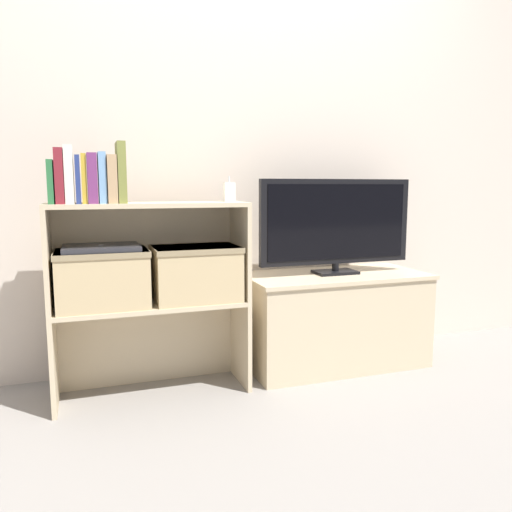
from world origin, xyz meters
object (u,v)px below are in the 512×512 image
at_px(book_forest, 51,182).
at_px(storage_basket_left, 103,276).
at_px(book_tan, 112,179).
at_px(laptop, 101,248).
at_px(tv, 336,223).
at_px(tv_stand, 334,319).
at_px(book_navy, 78,180).
at_px(book_olive, 121,173).
at_px(book_mustard, 84,179).
at_px(baby_monitor, 229,192).
at_px(book_ivory, 69,175).
at_px(book_plum, 92,179).
at_px(book_maroon, 60,176).
at_px(storage_basket_right, 196,271).
at_px(book_skyblue, 102,178).

bearing_deg(book_forest, storage_basket_left, 11.16).
distance_m(book_tan, laptop, 0.30).
height_order(tv, storage_basket_left, tv).
xyz_separation_m(tv_stand, book_navy, (-1.26, -0.12, 0.73)).
bearing_deg(book_olive, tv_stand, 6.52).
bearing_deg(book_mustard, book_olive, 0.00).
xyz_separation_m(tv, baby_monitor, (-0.60, -0.07, 0.17)).
height_order(book_olive, baby_monitor, book_olive).
bearing_deg(tv, book_navy, -174.44).
bearing_deg(book_ivory, baby_monitor, 4.24).
height_order(book_forest, book_ivory, book_ivory).
height_order(book_olive, storage_basket_left, book_olive).
relative_size(book_navy, storage_basket_left, 0.50).
bearing_deg(book_forest, book_tan, 0.00).
height_order(book_plum, storage_basket_left, book_plum).
distance_m(book_maroon, book_navy, 0.07).
distance_m(tv_stand, book_maroon, 1.53).
bearing_deg(book_plum, tv_stand, 5.89).
xyz_separation_m(baby_monitor, laptop, (-0.58, -0.02, -0.24)).
distance_m(tv, book_tan, 1.15).
bearing_deg(book_tan, storage_basket_left, 144.77).
bearing_deg(storage_basket_left, book_forest, -168.84).
height_order(book_maroon, storage_basket_right, book_maroon).
relative_size(tv, book_plum, 4.13).
xyz_separation_m(book_forest, storage_basket_left, (0.18, 0.04, -0.40)).
bearing_deg(storage_basket_left, storage_basket_right, 0.00).
bearing_deg(book_navy, storage_basket_right, 4.22).
xyz_separation_m(book_navy, book_plum, (0.06, 0.00, 0.00)).
xyz_separation_m(book_tan, storage_basket_left, (-0.05, 0.04, -0.41)).
bearing_deg(book_ivory, book_mustard, 0.00).
relative_size(book_plum, baby_monitor, 1.73).
height_order(tv, book_tan, book_tan).
distance_m(tv_stand, book_navy, 1.46).
xyz_separation_m(book_mustard, book_olive, (0.15, 0.00, 0.03)).
distance_m(book_skyblue, book_olive, 0.08).
bearing_deg(tv, laptop, -175.81).
bearing_deg(storage_basket_right, book_plum, -175.24).
bearing_deg(baby_monitor, book_forest, -176.14).
bearing_deg(tv, baby_monitor, -173.23).
xyz_separation_m(book_skyblue, storage_basket_right, (0.40, 0.04, -0.42)).
bearing_deg(book_forest, book_mustard, 0.00).
bearing_deg(storage_basket_right, book_skyblue, -174.78).
height_order(tv_stand, laptop, laptop).
bearing_deg(book_navy, book_forest, -180.00).
height_order(book_maroon, book_navy, book_maroon).
bearing_deg(baby_monitor, tv_stand, 6.92).
relative_size(baby_monitor, laptop, 0.37).
bearing_deg(storage_basket_right, tv, 6.42).
distance_m(tv, book_maroon, 1.35).
bearing_deg(book_maroon, book_olive, 0.00).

